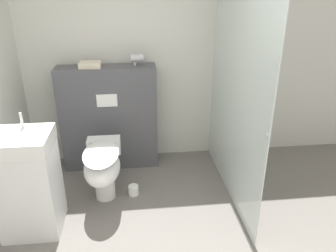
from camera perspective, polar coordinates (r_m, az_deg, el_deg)
wall_back at (r=3.83m, az=-3.51°, el=12.02°), size 8.00×0.06×2.50m
partition_panel at (r=3.82m, az=-10.17°, el=1.41°), size 1.08×0.30×1.20m
shower_glass at (r=3.17m, az=11.57°, el=5.48°), size 0.04×1.71×2.12m
toilet at (r=3.27m, az=-11.30°, el=-6.93°), size 0.34×0.72×0.57m
sink_vanity at (r=3.06m, az=-23.11°, el=-9.15°), size 0.48×0.45×1.06m
hair_drier at (r=3.62m, az=-5.24°, el=11.70°), size 0.16×0.08×0.13m
folded_towel at (r=3.63m, az=-13.43°, el=10.34°), size 0.23×0.17×0.06m
spare_toilet_roll at (r=3.48m, az=-6.03°, el=-11.04°), size 0.11×0.11×0.10m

